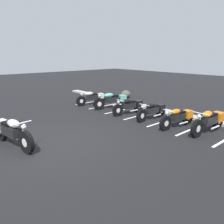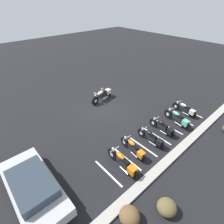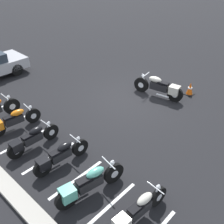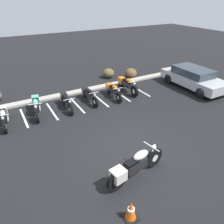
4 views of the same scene
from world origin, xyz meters
TOP-DOWN VIEW (x-y plane):
  - ground at (0.00, 0.00)m, footprint 60.00×60.00m
  - motorcycle_cream_featured at (-0.80, -1.12)m, footprint 2.42×0.82m
  - parked_bike_0 at (-4.09, 4.73)m, footprint 0.57×2.03m
  - parked_bike_1 at (-2.55, 5.03)m, footprint 0.78×2.24m
  - parked_bike_2 at (-1.01, 4.85)m, footprint 0.57×2.04m
  - parked_bike_3 at (0.37, 4.99)m, footprint 0.57×2.02m
  - parked_bike_4 at (1.85, 4.86)m, footprint 0.61×2.05m
  - parked_bike_5 at (3.01, 5.20)m, footprint 0.64×2.29m
  - concrete_curb at (0.00, 6.49)m, footprint 18.00×0.50m
  - landscape_rock_1 at (-4.23, 7.73)m, footprint 0.68×0.70m
  - stall_line_0 at (-4.66, 4.86)m, footprint 0.10×2.10m
  - stall_line_1 at (-3.25, 4.86)m, footprint 0.10×2.10m
  - stall_line_2 at (-1.84, 4.86)m, footprint 0.10×2.10m
  - stall_line_3 at (-0.43, 4.86)m, footprint 0.10×2.10m
  - stall_line_4 at (0.98, 4.86)m, footprint 0.10×2.10m
  - stall_line_5 at (2.39, 4.86)m, footprint 0.10×2.10m

SIDE VIEW (x-z plane):
  - ground at x=0.00m, z-range 0.00..0.00m
  - stall_line_0 at x=-4.66m, z-range 0.00..0.00m
  - stall_line_1 at x=-3.25m, z-range 0.00..0.00m
  - stall_line_2 at x=-1.84m, z-range 0.00..0.00m
  - stall_line_3 at x=-0.43m, z-range 0.00..0.00m
  - stall_line_4 at x=0.98m, z-range 0.00..0.00m
  - stall_line_5 at x=2.39m, z-range 0.00..0.00m
  - concrete_curb at x=0.00m, z-range 0.00..0.12m
  - landscape_rock_1 at x=-4.23m, z-range 0.00..0.53m
  - parked_bike_3 at x=0.37m, z-range 0.03..0.82m
  - parked_bike_0 at x=-4.09m, z-range 0.03..0.82m
  - parked_bike_2 at x=-1.01m, z-range 0.03..0.83m
  - parked_bike_4 at x=1.85m, z-range 0.03..0.83m
  - parked_bike_1 at x=-2.55m, z-range 0.03..0.92m
  - parked_bike_5 at x=3.01m, z-range 0.03..0.93m
  - motorcycle_cream_featured at x=-0.80m, z-range 0.03..0.99m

